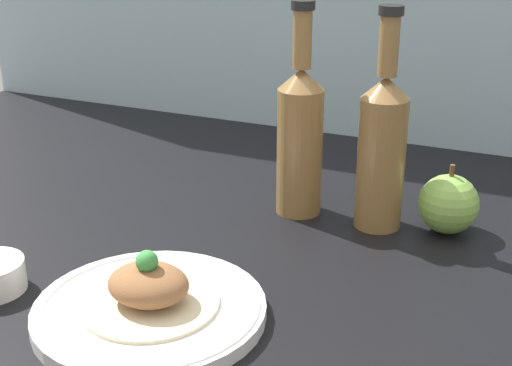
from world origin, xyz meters
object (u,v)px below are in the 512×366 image
plate (150,309)px  cider_bottle_left (300,135)px  cider_bottle_right (382,146)px  plated_food (149,288)px  apple (448,204)px

plate → cider_bottle_left: 33.74cm
cider_bottle_right → plated_food: bearing=-116.2°
plate → cider_bottle_left: cider_bottle_left is taller
cider_bottle_right → apple: bearing=11.4°
cider_bottle_left → cider_bottle_right: 11.27cm
plated_food → cider_bottle_left: size_ratio=0.51×
plate → cider_bottle_left: size_ratio=0.84×
cider_bottle_right → apple: (8.84, 1.78, -7.24)cm
plate → cider_bottle_right: cider_bottle_right is taller
cider_bottle_left → apple: size_ratio=3.10×
plate → cider_bottle_right: size_ratio=0.84×
plate → apple: (24.49, 33.65, 2.95)cm
plated_food → cider_bottle_left: (4.39, 31.87, 7.69)cm
cider_bottle_right → plate: bearing=-116.2°
plated_food → cider_bottle_left: cider_bottle_left is taller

